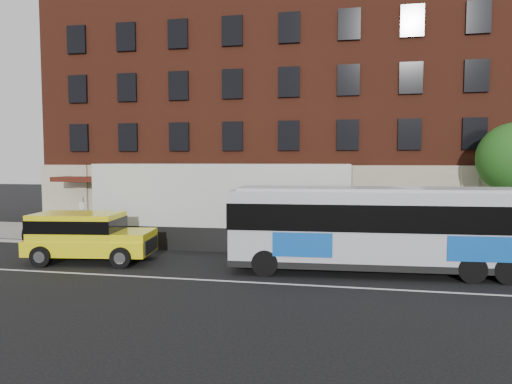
% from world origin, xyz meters
% --- Properties ---
extents(ground, '(120.00, 120.00, 0.00)m').
position_xyz_m(ground, '(0.00, 0.00, 0.00)').
color(ground, black).
rests_on(ground, ground).
extents(sidewalk, '(60.00, 6.00, 0.15)m').
position_xyz_m(sidewalk, '(0.00, 9.00, 0.07)').
color(sidewalk, gray).
rests_on(sidewalk, ground).
extents(kerb, '(60.00, 0.25, 0.15)m').
position_xyz_m(kerb, '(0.00, 6.00, 0.07)').
color(kerb, gray).
rests_on(kerb, ground).
extents(lane_line, '(60.00, 0.12, 0.01)m').
position_xyz_m(lane_line, '(0.00, 0.50, 0.01)').
color(lane_line, silver).
rests_on(lane_line, ground).
extents(building, '(30.00, 12.10, 15.00)m').
position_xyz_m(building, '(-0.01, 16.92, 7.58)').
color(building, '#562214').
rests_on(building, sidewalk).
extents(sign_pole, '(0.30, 0.20, 2.50)m').
position_xyz_m(sign_pole, '(-8.50, 6.15, 1.45)').
color(sign_pole, slate).
rests_on(sign_pole, ground).
extents(city_bus, '(12.42, 3.32, 3.37)m').
position_xyz_m(city_bus, '(6.66, 2.91, 1.86)').
color(city_bus, '#B1B1BB').
rests_on(city_bus, ground).
extents(yellow_suv, '(5.72, 2.97, 2.14)m').
position_xyz_m(yellow_suv, '(-6.07, 2.44, 1.23)').
color(yellow_suv, '#FFF012').
rests_on(yellow_suv, ground).
extents(shipping_container, '(12.85, 3.05, 4.26)m').
position_xyz_m(shipping_container, '(-1.09, 6.80, 2.11)').
color(shipping_container, black).
rests_on(shipping_container, ground).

